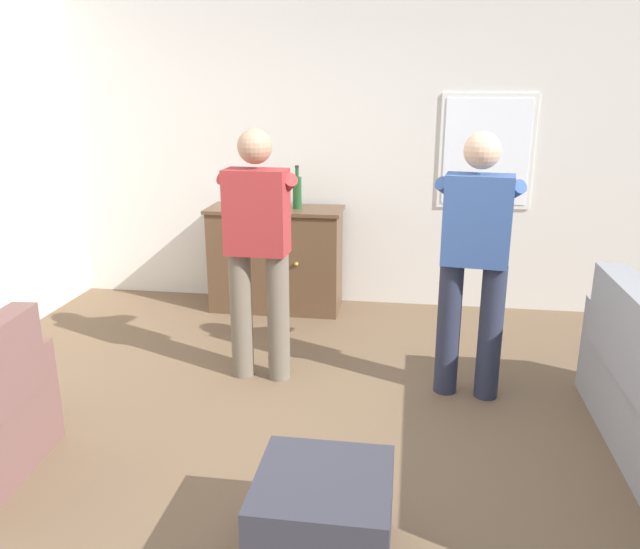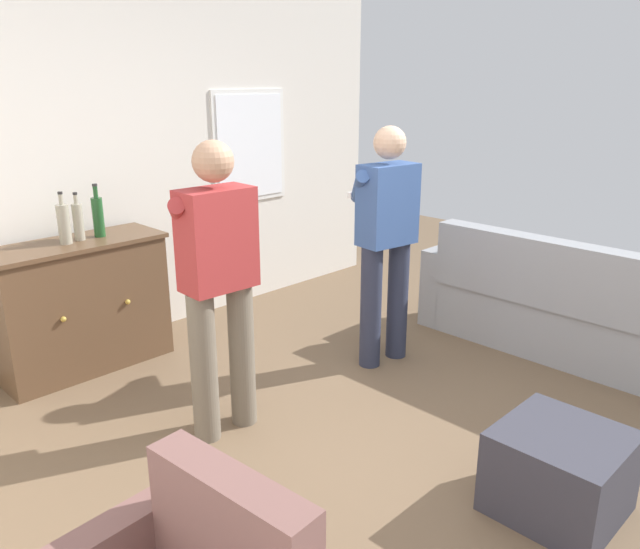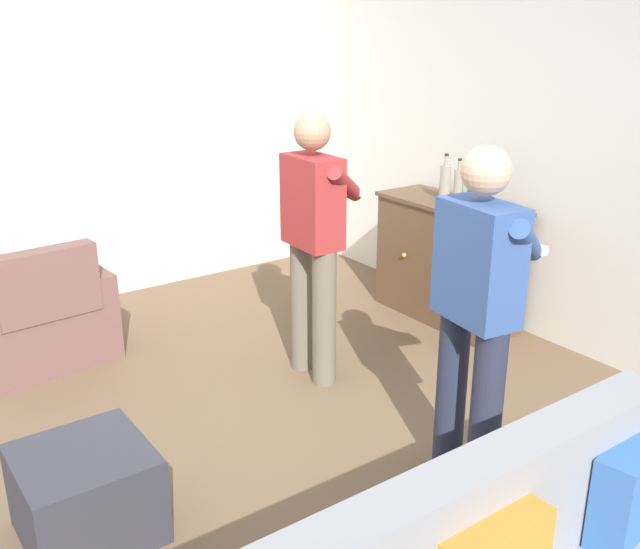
# 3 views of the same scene
# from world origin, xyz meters

# --- Properties ---
(ground) EXTENTS (10.40, 10.40, 0.00)m
(ground) POSITION_xyz_m (0.00, 0.00, 0.00)
(ground) COLOR brown
(wall_back_with_window) EXTENTS (5.20, 0.15, 2.80)m
(wall_back_with_window) POSITION_xyz_m (0.02, 2.66, 1.40)
(wall_back_with_window) COLOR silver
(wall_back_with_window) RESTS_ON ground
(couch) EXTENTS (0.57, 2.29, 0.91)m
(couch) POSITION_xyz_m (1.91, -0.05, 0.35)
(couch) COLOR gray
(couch) RESTS_ON ground
(sideboard_cabinet) EXTENTS (1.18, 0.49, 0.92)m
(sideboard_cabinet) POSITION_xyz_m (-0.63, 2.30, 0.46)
(sideboard_cabinet) COLOR brown
(sideboard_cabinet) RESTS_ON ground
(bottle_wine_green) EXTENTS (0.08, 0.08, 0.35)m
(bottle_wine_green) POSITION_xyz_m (-0.69, 2.28, 1.06)
(bottle_wine_green) COLOR gray
(bottle_wine_green) RESTS_ON sideboard_cabinet
(bottle_liquor_amber) EXTENTS (0.07, 0.07, 0.33)m
(bottle_liquor_amber) POSITION_xyz_m (-0.58, 2.31, 1.05)
(bottle_liquor_amber) COLOR gray
(bottle_liquor_amber) RESTS_ON sideboard_cabinet
(bottle_spirits_clear) EXTENTS (0.08, 0.08, 0.37)m
(bottle_spirits_clear) POSITION_xyz_m (-0.44, 2.31, 1.07)
(bottle_spirits_clear) COLOR #1E4C23
(bottle_spirits_clear) RESTS_ON sideboard_cabinet
(ottoman) EXTENTS (0.55, 0.55, 0.41)m
(ottoman) POSITION_xyz_m (0.23, -0.78, 0.21)
(ottoman) COLOR #33333D
(ottoman) RESTS_ON ground
(person_standing_left) EXTENTS (0.56, 0.48, 1.68)m
(person_standing_left) POSITION_xyz_m (-0.45, 0.93, 0.94)
(person_standing_left) COLOR #6B6051
(person_standing_left) RESTS_ON ground
(person_standing_right) EXTENTS (0.55, 0.50, 1.68)m
(person_standing_right) POSITION_xyz_m (0.94, 0.88, 0.94)
(person_standing_right) COLOR #282D42
(person_standing_right) RESTS_ON ground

